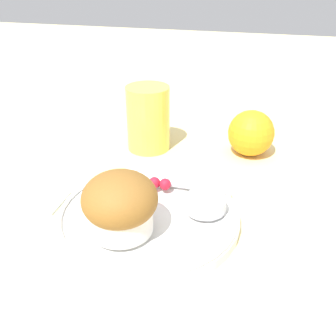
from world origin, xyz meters
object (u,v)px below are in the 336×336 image
at_px(butter_knife, 165,182).
at_px(orange_fruit, 251,133).
at_px(muffin, 123,204).
at_px(juice_glass, 148,118).

relative_size(butter_knife, orange_fruit, 2.35).
distance_m(butter_knife, orange_fruit, 0.20).
distance_m(muffin, juice_glass, 0.27).
height_order(muffin, butter_knife, muffin).
bearing_deg(juice_glass, muffin, -79.21).
relative_size(muffin, orange_fruit, 1.12).
bearing_deg(juice_glass, butter_knife, -64.40).
xyz_separation_m(muffin, butter_knife, (0.02, 0.12, -0.04)).
relative_size(butter_knife, juice_glass, 1.64).
bearing_deg(muffin, orange_fruit, 65.00).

